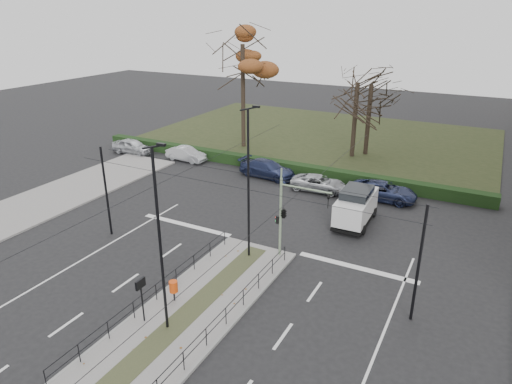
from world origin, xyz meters
TOP-DOWN VIEW (x-y plane):
  - ground at (0.00, 0.00)m, footprint 140.00×140.00m
  - median_island at (0.00, -2.50)m, footprint 4.40×15.00m
  - park at (-6.00, 32.00)m, footprint 38.00×26.00m
  - hedge at (-6.00, 18.60)m, footprint 38.00×1.00m
  - median_railing at (0.00, -2.60)m, footprint 4.14×13.24m
  - catenary at (0.00, 1.62)m, footprint 20.00×34.00m
  - traffic_light at (1.78, 4.50)m, footprint 3.32×1.90m
  - litter_bin at (-1.24, -2.21)m, footprint 0.43×0.43m
  - info_panel at (-1.51, -4.19)m, footprint 0.13×0.59m
  - streetlamp_median_near at (-0.22, -4.05)m, footprint 0.74×0.15m
  - streetlamp_median_far at (-0.06, 3.53)m, footprint 0.75×0.15m
  - parked_car_first at (-20.82, 16.62)m, footprint 4.48×1.93m
  - parked_car_second at (-14.50, 17.20)m, footprint 4.19×1.60m
  - parked_car_third at (-5.39, 16.70)m, footprint 5.34×2.55m
  - parked_car_fourth at (-0.23, 15.75)m, footprint 4.67×2.40m
  - white_van at (4.15, 11.16)m, footprint 2.28×4.84m
  - rust_tree at (-11.90, 24.05)m, footprint 8.68×8.68m
  - bare_tree_center at (0.49, 27.40)m, footprint 6.58×6.58m
  - bare_tree_near at (-0.49, 25.99)m, footprint 7.46×7.46m
  - parked_car_fifth at (4.88, 16.27)m, footprint 5.17×2.50m

SIDE VIEW (x-z plane):
  - ground at x=0.00m, z-range 0.00..0.00m
  - park at x=-6.00m, z-range 0.00..0.10m
  - median_island at x=0.00m, z-range 0.00..0.14m
  - hedge at x=-6.00m, z-range 0.00..1.00m
  - parked_car_fourth at x=-0.23m, z-range 0.00..1.26m
  - parked_car_second at x=-14.50m, z-range 0.00..1.36m
  - parked_car_fifth at x=4.88m, z-range 0.00..1.42m
  - parked_car_third at x=-5.39m, z-range 0.00..1.50m
  - parked_car_first at x=-20.82m, z-range 0.00..1.51m
  - litter_bin at x=-1.24m, z-range 0.38..1.48m
  - median_railing at x=0.00m, z-range 0.52..1.44m
  - white_van at x=4.15m, z-range 0.05..2.58m
  - info_panel at x=-1.51m, z-range 0.79..3.07m
  - traffic_light at x=1.78m, z-range 0.54..5.42m
  - catenary at x=0.00m, z-range 0.42..6.42m
  - streetlamp_median_near at x=-0.22m, z-range 0.21..9.08m
  - streetlamp_median_far at x=-0.06m, z-range 0.22..9.25m
  - bare_tree_center at x=0.49m, z-range 1.91..11.11m
  - bare_tree_near at x=-0.49m, z-range 2.01..11.66m
  - rust_tree at x=-11.90m, z-range 3.68..17.50m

